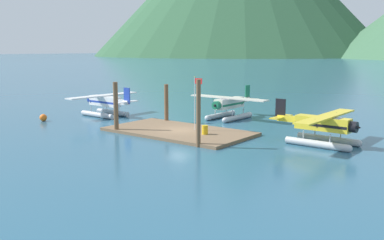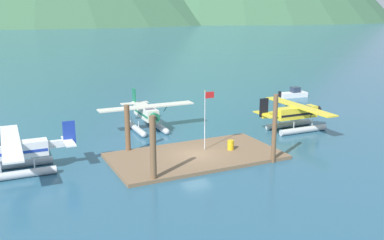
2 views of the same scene
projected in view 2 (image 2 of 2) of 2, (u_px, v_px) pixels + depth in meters
ground_plane at (195, 158)px, 38.16m from camera, size 1200.00×1200.00×0.00m
dock_platform at (195, 156)px, 38.12m from camera, size 14.78×7.91×0.30m
piling_near_left at (153, 149)px, 32.17m from camera, size 0.47×0.47×5.14m
piling_near_right at (274, 129)px, 36.34m from camera, size 0.39×0.39×5.88m
piling_far_left at (127, 129)px, 38.87m from camera, size 0.47×0.47×4.45m
flagpole at (206, 113)px, 38.69m from camera, size 0.95×0.10×5.44m
fuel_drum at (231, 145)px, 39.28m from camera, size 0.62×0.62×0.88m
seaplane_yellow_stbd_fwd at (296, 116)px, 46.54m from camera, size 7.98×10.42×3.84m
seaplane_white_port_fwd at (16, 154)px, 34.19m from camera, size 7.98×10.44×3.84m
seaplane_cream_bow_centre at (146, 115)px, 46.71m from camera, size 10.42×7.98×3.84m
boat_white_open_east at (294, 94)px, 64.48m from camera, size 4.88×1.93×1.50m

